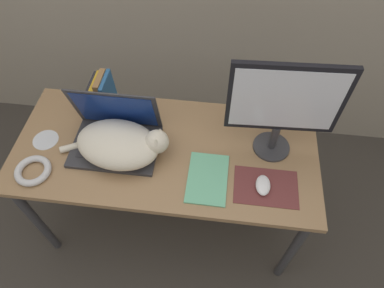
% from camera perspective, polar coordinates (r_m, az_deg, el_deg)
% --- Properties ---
extents(ground_plane, '(12.00, 12.00, 0.00)m').
position_cam_1_polar(ground_plane, '(2.11, -4.74, -19.71)').
color(ground_plane, '#3D3833').
extents(desk, '(1.41, 0.64, 0.73)m').
position_cam_1_polar(desk, '(1.65, -4.36, -2.40)').
color(desk, '#93704C').
rests_on(desk, ground_plane).
extents(laptop, '(0.40, 0.28, 0.29)m').
position_cam_1_polar(laptop, '(1.60, -12.62, 1.42)').
color(laptop, '#2D2D33').
rests_on(laptop, desk).
extents(cat, '(0.51, 0.31, 0.16)m').
position_cam_1_polar(cat, '(1.54, -11.81, 0.01)').
color(cat, beige).
rests_on(cat, desk).
extents(external_monitor, '(0.46, 0.17, 0.49)m').
position_cam_1_polar(external_monitor, '(1.42, 15.09, 6.22)').
color(external_monitor, '#333338').
rests_on(external_monitor, desk).
extents(mousepad, '(0.27, 0.19, 0.00)m').
position_cam_1_polar(mousepad, '(1.51, 12.21, -6.99)').
color(mousepad, brown).
rests_on(mousepad, desk).
extents(computer_mouse, '(0.06, 0.10, 0.03)m').
position_cam_1_polar(computer_mouse, '(1.49, 11.75, -6.73)').
color(computer_mouse, silver).
rests_on(computer_mouse, mousepad).
extents(book_row, '(0.11, 0.16, 0.22)m').
position_cam_1_polar(book_row, '(1.72, -14.81, 7.77)').
color(book_row, '#232328').
rests_on(book_row, desk).
extents(cable_coil, '(0.16, 0.16, 0.03)m').
position_cam_1_polar(cable_coil, '(1.65, -24.98, -4.03)').
color(cable_coil, silver).
rests_on(cable_coil, desk).
extents(notepad, '(0.17, 0.26, 0.01)m').
position_cam_1_polar(notepad, '(1.49, 2.59, -5.73)').
color(notepad, '#6BBC93').
rests_on(notepad, desk).
extents(cd_disc, '(0.12, 0.12, 0.00)m').
position_cam_1_polar(cd_disc, '(1.76, -23.20, 0.64)').
color(cd_disc, silver).
rests_on(cd_disc, desk).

